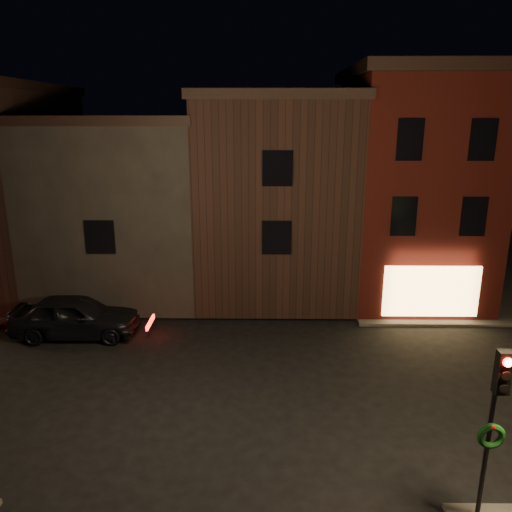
{
  "coord_description": "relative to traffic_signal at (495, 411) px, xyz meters",
  "views": [
    {
      "loc": [
        0.92,
        -14.34,
        8.53
      ],
      "look_at": [
        0.66,
        4.51,
        3.2
      ],
      "focal_mm": 35.0,
      "sensor_mm": 36.0,
      "label": 1
    }
  ],
  "objects": [
    {
      "name": "corner_building",
      "position": [
        2.4,
        14.98,
        2.59
      ],
      "size": [
        6.5,
        8.5,
        10.5
      ],
      "color": "#430F0C",
      "rests_on": "ground"
    },
    {
      "name": "row_building_b",
      "position": [
        -11.35,
        16.01,
        1.53
      ],
      "size": [
        7.8,
        10.3,
        8.4
      ],
      "color": "black",
      "rests_on": "ground"
    },
    {
      "name": "ground",
      "position": [
        -5.6,
        5.51,
        -2.81
      ],
      "size": [
        120.0,
        120.0,
        0.0
      ],
      "primitive_type": "plane",
      "color": "black",
      "rests_on": "ground"
    },
    {
      "name": "traffic_signal",
      "position": [
        0.0,
        0.0,
        0.0
      ],
      "size": [
        0.58,
        0.38,
        4.05
      ],
      "color": "black",
      "rests_on": "sidewalk_near_right"
    },
    {
      "name": "parked_car_a",
      "position": [
        -12.1,
        9.45,
        -1.96
      ],
      "size": [
        5.0,
        2.07,
        1.69
      ],
      "primitive_type": "imported",
      "rotation": [
        0.0,
        0.0,
        1.58
      ],
      "color": "black",
      "rests_on": "ground"
    },
    {
      "name": "row_building_a",
      "position": [
        -4.1,
        16.01,
        2.03
      ],
      "size": [
        7.3,
        10.3,
        9.4
      ],
      "color": "black",
      "rests_on": "ground"
    }
  ]
}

